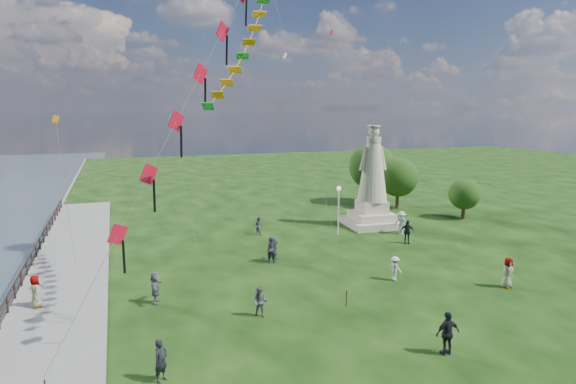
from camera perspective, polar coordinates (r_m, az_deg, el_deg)
name	(u,v)px	position (r m, az deg, el deg)	size (l,w,h in m)	color
waterfront	(34,306)	(30.02, -27.85, -11.82)	(200.00, 200.00, 1.51)	#374752
statue	(372,189)	(43.49, 9.96, 0.39)	(4.74, 4.74, 9.00)	tan
lamppost	(339,200)	(40.05, 6.02, -0.93)	(0.38, 0.38, 4.14)	silver
tree_row	(390,173)	(52.58, 11.95, 2.25)	(8.52, 13.76, 6.63)	#382314
person_0	(161,360)	(20.25, -14.85, -18.73)	(0.63, 0.41, 1.73)	black
person_1	(260,302)	(24.96, -3.34, -12.90)	(0.78, 0.48, 1.60)	#595960
person_2	(395,268)	(30.67, 12.55, -8.81)	(0.97, 0.50, 1.51)	silver
person_3	(448,333)	(22.49, 18.39, -15.59)	(1.13, 0.58, 1.94)	black
person_4	(508,273)	(31.48, 24.58, -8.69)	(0.89, 0.55, 1.83)	#595960
person_5	(155,288)	(27.49, -15.44, -10.87)	(1.64, 0.71, 1.77)	#595960
person_6	(272,250)	(33.06, -1.96, -6.93)	(0.66, 0.43, 1.80)	black
person_7	(259,226)	(40.45, -3.51, -4.00)	(0.75, 0.46, 1.54)	#595960
person_8	(401,223)	(41.68, 13.28, -3.55)	(1.25, 0.65, 1.94)	silver
person_9	(407,232)	(38.86, 13.92, -4.60)	(1.10, 0.56, 1.87)	black
person_10	(36,293)	(29.04, -27.71, -10.57)	(0.85, 0.52, 1.73)	#595960
person_11	(274,249)	(33.40, -1.65, -6.81)	(1.61, 0.69, 1.73)	#595960
red_kite_train	(187,105)	(23.60, -11.90, 10.08)	(10.32, 9.35, 17.14)	black
small_kites	(265,62)	(44.80, -2.76, 15.12)	(31.29, 17.21, 29.41)	#17698D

